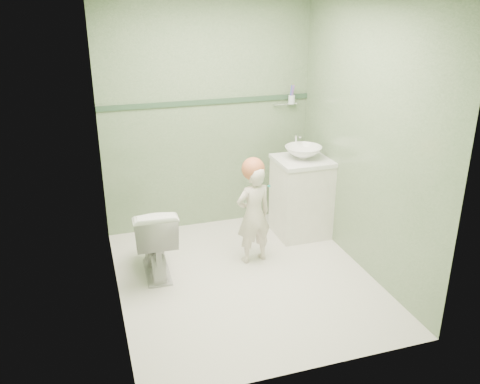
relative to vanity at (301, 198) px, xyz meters
name	(u,v)px	position (x,y,z in m)	size (l,w,h in m)	color
ground	(245,279)	(-0.84, -0.70, -0.40)	(2.50, 2.50, 0.00)	silver
room_shell	(246,150)	(-0.84, -0.70, 0.80)	(2.50, 2.54, 2.40)	#6C8B63
trim_stripe	(207,102)	(-0.84, 0.54, 0.95)	(2.20, 0.02, 0.05)	#304D37
vanity	(301,198)	(0.00, 0.00, 0.00)	(0.52, 0.50, 0.80)	white
counter	(303,161)	(0.00, 0.00, 0.41)	(0.54, 0.52, 0.04)	white
basin	(303,153)	(0.00, 0.00, 0.49)	(0.37, 0.37, 0.13)	white
faucet	(296,140)	(0.00, 0.19, 0.57)	(0.03, 0.13, 0.18)	silver
cup_holder	(291,99)	(0.05, 0.48, 0.93)	(0.26, 0.07, 0.21)	silver
toilet	(154,239)	(-1.58, -0.34, -0.06)	(0.38, 0.67, 0.68)	white
toddler	(254,215)	(-0.66, -0.40, 0.08)	(0.35, 0.23, 0.95)	silver
hair_cap	(253,169)	(-0.66, -0.37, 0.52)	(0.21, 0.21, 0.21)	#C5683F
teal_toothbrush	(268,186)	(-0.57, -0.51, 0.39)	(0.11, 0.14, 0.08)	#07908D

